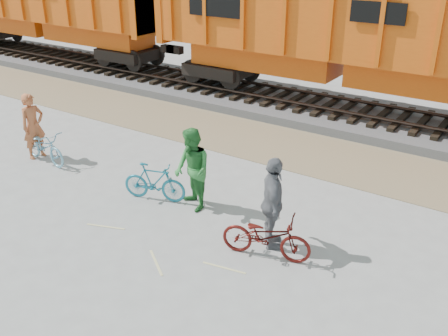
{
  "coord_description": "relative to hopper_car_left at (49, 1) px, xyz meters",
  "views": [
    {
      "loc": [
        6.39,
        -7.15,
        5.79
      ],
      "look_at": [
        0.59,
        1.5,
        0.95
      ],
      "focal_mm": 40.0,
      "sensor_mm": 36.0,
      "label": 1
    }
  ],
  "objects": [
    {
      "name": "ballast_bed",
      "position": [
        14.54,
        0.0,
        -2.86
      ],
      "size": [
        120.0,
        4.0,
        0.3
      ],
      "primitive_type": "cube",
      "color": "slate",
      "rests_on": "ground"
    },
    {
      "name": "track",
      "position": [
        14.54,
        0.0,
        -2.53
      ],
      "size": [
        120.0,
        2.6,
        0.24
      ],
      "color": "black",
      "rests_on": "ballast_bed"
    },
    {
      "name": "person_woman",
      "position": [
        16.91,
        -8.42,
        -2.03
      ],
      "size": [
        1.05,
        1.22,
        1.96
      ],
      "primitive_type": "imported",
      "rotation": [
        0.0,
        0.0,
        2.18
      ],
      "color": "slate",
      "rests_on": "ground"
    },
    {
      "name": "ground",
      "position": [
        14.54,
        -9.0,
        -3.01
      ],
      "size": [
        120.0,
        120.0,
        0.0
      ],
      "primitive_type": "plane",
      "color": "#9E9E99",
      "rests_on": "ground"
    },
    {
      "name": "person_solo",
      "position": [
        9.08,
        -8.15,
        -2.06
      ],
      "size": [
        0.52,
        0.73,
        1.88
      ],
      "primitive_type": "imported",
      "rotation": [
        0.0,
        0.0,
        1.47
      ],
      "color": "#B15D35",
      "rests_on": "ground"
    },
    {
      "name": "bicycle_blue",
      "position": [
        9.58,
        -8.25,
        -2.54
      ],
      "size": [
        1.83,
        0.8,
        0.93
      ],
      "primitive_type": "imported",
      "rotation": [
        0.0,
        0.0,
        1.47
      ],
      "color": "#72B3CC",
      "rests_on": "ground"
    },
    {
      "name": "person_man",
      "position": [
        14.62,
        -8.03,
        -2.03
      ],
      "size": [
        1.19,
        1.11,
        1.95
      ],
      "primitive_type": "imported",
      "rotation": [
        0.0,
        0.0,
        -0.52
      ],
      "color": "#2D7B35",
      "rests_on": "ground"
    },
    {
      "name": "bicycle_teal",
      "position": [
        13.62,
        -8.23,
        -2.54
      ],
      "size": [
        1.63,
        0.89,
        0.94
      ],
      "primitive_type": "imported",
      "rotation": [
        0.0,
        0.0,
        1.88
      ],
      "color": "#1A7088",
      "rests_on": "ground"
    },
    {
      "name": "hopper_car_center",
      "position": [
        15.0,
        0.0,
        0.0
      ],
      "size": [
        14.0,
        3.13,
        4.65
      ],
      "color": "black",
      "rests_on": "track"
    },
    {
      "name": "hopper_car_left",
      "position": [
        0.0,
        0.0,
        0.0
      ],
      "size": [
        14.0,
        3.13,
        4.65
      ],
      "color": "black",
      "rests_on": "track"
    },
    {
      "name": "bicycle_maroon",
      "position": [
        17.01,
        -8.82,
        -2.54
      ],
      "size": [
        1.89,
        1.06,
        0.94
      ],
      "primitive_type": "imported",
      "rotation": [
        0.0,
        0.0,
        1.83
      ],
      "color": "#4E100C",
      "rests_on": "ground"
    },
    {
      "name": "gravel_strip",
      "position": [
        14.54,
        -3.5,
        -3.0
      ],
      "size": [
        120.0,
        3.0,
        0.02
      ],
      "primitive_type": "cube",
      "color": "#8A7155",
      "rests_on": "ground"
    }
  ]
}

